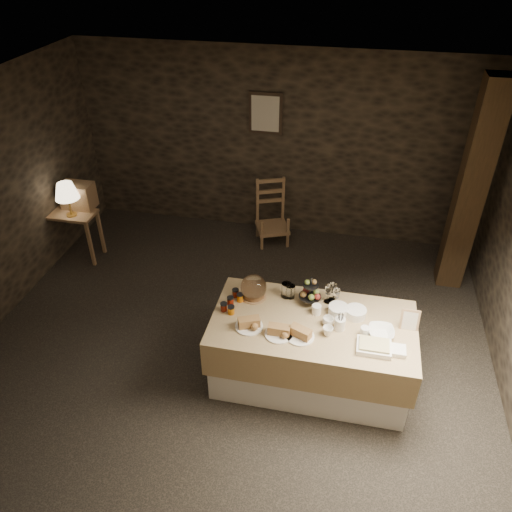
% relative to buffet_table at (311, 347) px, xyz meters
% --- Properties ---
extents(ground_plane, '(5.50, 5.00, 0.01)m').
position_rel_buffet_table_xyz_m(ground_plane, '(-0.86, 0.35, -0.44)').
color(ground_plane, black).
rests_on(ground_plane, ground).
extents(room_shell, '(5.52, 5.02, 2.60)m').
position_rel_buffet_table_xyz_m(room_shell, '(-0.86, 0.35, 1.12)').
color(room_shell, black).
rests_on(room_shell, ground).
extents(buffet_table, '(1.92, 1.02, 0.76)m').
position_rel_buffet_table_xyz_m(buffet_table, '(0.00, 0.00, 0.00)').
color(buffet_table, white).
rests_on(buffet_table, ground_plane).
extents(console_table, '(0.64, 0.37, 0.68)m').
position_rel_buffet_table_xyz_m(console_table, '(-3.36, 1.53, 0.12)').
color(console_table, olive).
rests_on(console_table, ground_plane).
extents(table_lamp, '(0.31, 0.31, 0.46)m').
position_rel_buffet_table_xyz_m(table_lamp, '(-3.31, 1.48, 0.59)').
color(table_lamp, tan).
rests_on(table_lamp, console_table).
extents(wine_rack, '(0.42, 0.26, 0.34)m').
position_rel_buffet_table_xyz_m(wine_rack, '(-3.31, 1.71, 0.42)').
color(wine_rack, olive).
rests_on(wine_rack, console_table).
extents(chair, '(0.55, 0.54, 0.72)m').
position_rel_buffet_table_xyz_m(chair, '(-0.83, 2.51, -0.03)').
color(chair, olive).
rests_on(chair, ground_plane).
extents(timber_column, '(0.30, 0.30, 2.60)m').
position_rel_buffet_table_xyz_m(timber_column, '(1.56, 2.01, 0.86)').
color(timber_column, black).
rests_on(timber_column, ground_plane).
extents(framed_picture, '(0.45, 0.04, 0.55)m').
position_rel_buffet_table_xyz_m(framed_picture, '(-1.01, 2.81, 1.31)').
color(framed_picture, '#2E2119').
rests_on(framed_picture, room_shell).
extents(plate_stack_a, '(0.19, 0.19, 0.10)m').
position_rel_buffet_table_xyz_m(plate_stack_a, '(0.22, 0.15, 0.37)').
color(plate_stack_a, white).
rests_on(plate_stack_a, buffet_table).
extents(plate_stack_b, '(0.20, 0.20, 0.08)m').
position_rel_buffet_table_xyz_m(plate_stack_b, '(0.38, 0.16, 0.37)').
color(plate_stack_b, white).
rests_on(plate_stack_b, buffet_table).
extents(cutlery_holder, '(0.10, 0.10, 0.12)m').
position_rel_buffet_table_xyz_m(cutlery_holder, '(0.24, -0.04, 0.38)').
color(cutlery_holder, white).
rests_on(cutlery_holder, buffet_table).
extents(cup_a, '(0.14, 0.14, 0.09)m').
position_rel_buffet_table_xyz_m(cup_a, '(0.13, -0.01, 0.37)').
color(cup_a, white).
rests_on(cup_a, buffet_table).
extents(cup_b, '(0.10, 0.10, 0.09)m').
position_rel_buffet_table_xyz_m(cup_b, '(0.14, -0.15, 0.37)').
color(cup_b, white).
rests_on(cup_b, buffet_table).
extents(mug_c, '(0.09, 0.09, 0.09)m').
position_rel_buffet_table_xyz_m(mug_c, '(0.01, 0.13, 0.37)').
color(mug_c, white).
rests_on(mug_c, buffet_table).
extents(mug_d, '(0.08, 0.08, 0.09)m').
position_rel_buffet_table_xyz_m(mug_d, '(0.47, -0.08, 0.37)').
color(mug_d, white).
rests_on(mug_d, buffet_table).
extents(bowl, '(0.25, 0.25, 0.06)m').
position_rel_buffet_table_xyz_m(bowl, '(0.62, -0.04, 0.35)').
color(bowl, white).
rests_on(bowl, buffet_table).
extents(cake_dome, '(0.26, 0.26, 0.26)m').
position_rel_buffet_table_xyz_m(cake_dome, '(-0.63, 0.25, 0.43)').
color(cake_dome, olive).
rests_on(cake_dome, buffet_table).
extents(fruit_stand, '(0.22, 0.22, 0.31)m').
position_rel_buffet_table_xyz_m(fruit_stand, '(-0.07, 0.27, 0.45)').
color(fruit_stand, black).
rests_on(fruit_stand, buffet_table).
extents(bread_platter_left, '(0.26, 0.26, 0.11)m').
position_rel_buffet_table_xyz_m(bread_platter_left, '(-0.58, -0.19, 0.36)').
color(bread_platter_left, white).
rests_on(bread_platter_left, buffet_table).
extents(bread_platter_center, '(0.26, 0.26, 0.11)m').
position_rel_buffet_table_xyz_m(bread_platter_center, '(-0.29, -0.24, 0.36)').
color(bread_platter_center, white).
rests_on(bread_platter_center, buffet_table).
extents(bread_platter_right, '(0.26, 0.26, 0.11)m').
position_rel_buffet_table_xyz_m(bread_platter_right, '(-0.10, -0.22, 0.36)').
color(bread_platter_right, white).
rests_on(bread_platter_right, buffet_table).
extents(jam_jars, '(0.18, 0.32, 0.07)m').
position_rel_buffet_table_xyz_m(jam_jars, '(-0.81, 0.08, 0.36)').
color(jam_jars, '#651609').
rests_on(jam_jars, buffet_table).
extents(tart_dish, '(0.30, 0.22, 0.07)m').
position_rel_buffet_table_xyz_m(tart_dish, '(0.56, -0.25, 0.36)').
color(tart_dish, white).
rests_on(tart_dish, buffet_table).
extents(square_dish, '(0.14, 0.14, 0.04)m').
position_rel_buffet_table_xyz_m(square_dish, '(0.76, -0.24, 0.35)').
color(square_dish, white).
rests_on(square_dish, buffet_table).
extents(menu_frame, '(0.17, 0.07, 0.22)m').
position_rel_buffet_table_xyz_m(menu_frame, '(0.87, 0.10, 0.41)').
color(menu_frame, olive).
rests_on(menu_frame, buffet_table).
extents(storage_jar_a, '(0.10, 0.10, 0.16)m').
position_rel_buffet_table_xyz_m(storage_jar_a, '(-0.31, 0.32, 0.40)').
color(storage_jar_a, white).
rests_on(storage_jar_a, buffet_table).
extents(storage_jar_b, '(0.09, 0.09, 0.14)m').
position_rel_buffet_table_xyz_m(storage_jar_b, '(-0.27, 0.32, 0.39)').
color(storage_jar_b, white).
rests_on(storage_jar_b, buffet_table).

